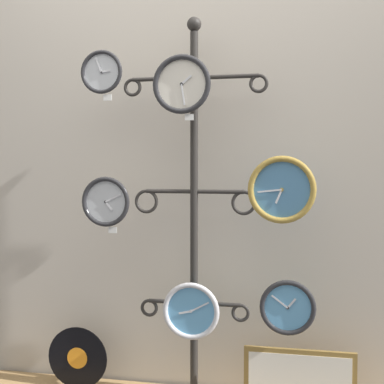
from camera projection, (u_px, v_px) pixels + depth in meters
The scene contains 13 objects.
shop_wall at pixel (200, 120), 2.67m from camera, with size 4.40×0.04×2.80m.
display_stand at pixel (194, 266), 2.54m from camera, with size 0.69×0.32×1.87m.
clock_top_left at pixel (102, 72), 2.48m from camera, with size 0.20×0.04×0.20m.
clock_top_center at pixel (182, 84), 2.40m from camera, with size 0.27×0.04×0.27m.
clock_middle_left at pixel (106, 202), 2.51m from camera, with size 0.24×0.04×0.24m.
clock_middle_right at pixel (282, 190), 2.33m from camera, with size 0.30×0.04×0.30m.
clock_bottom_center at pixel (191, 311), 2.45m from camera, with size 0.27×0.04×0.27m.
clock_bottom_right at pixel (288, 307), 2.36m from camera, with size 0.25×0.04×0.25m.
vinyl_record at pixel (78, 358), 2.66m from camera, with size 0.31×0.01×0.31m.
picture_frame at pixel (299, 380), 2.42m from camera, with size 0.50×0.02×0.28m.
price_tag_upper at pixel (108, 98), 2.48m from camera, with size 0.04×0.00×0.03m.
price_tag_mid at pixel (190, 117), 2.40m from camera, with size 0.04×0.00×0.03m.
price_tag_lower at pixel (113, 230), 2.51m from camera, with size 0.04×0.00×0.03m.
Camera 1 is at (0.50, -2.06, 1.17)m, focal length 50.00 mm.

